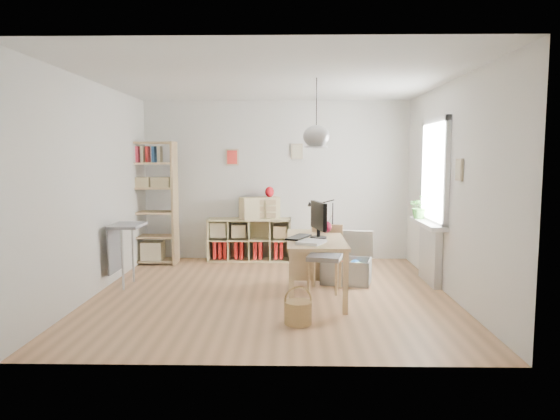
{
  "coord_description": "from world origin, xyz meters",
  "views": [
    {
      "loc": [
        0.22,
        -6.28,
        1.74
      ],
      "look_at": [
        0.1,
        0.3,
        1.05
      ],
      "focal_mm": 32.0,
      "sensor_mm": 36.0,
      "label": 1
    }
  ],
  "objects_px": {
    "cube_shelf": "(248,243)",
    "chair": "(325,253)",
    "drawer_chest": "(260,208)",
    "desk": "(315,245)",
    "storage_chest": "(348,266)",
    "tall_bookshelf": "(151,198)",
    "monitor": "(319,218)"
  },
  "relations": [
    {
      "from": "desk",
      "to": "tall_bookshelf",
      "type": "bearing_deg",
      "value": 142.99
    },
    {
      "from": "chair",
      "to": "monitor",
      "type": "distance_m",
      "value": 0.64
    },
    {
      "from": "chair",
      "to": "drawer_chest",
      "type": "bearing_deg",
      "value": 131.05
    },
    {
      "from": "cube_shelf",
      "to": "drawer_chest",
      "type": "xyz_separation_m",
      "value": [
        0.19,
        -0.04,
        0.6
      ]
    },
    {
      "from": "monitor",
      "to": "tall_bookshelf",
      "type": "bearing_deg",
      "value": 128.73
    },
    {
      "from": "storage_chest",
      "to": "monitor",
      "type": "distance_m",
      "value": 1.2
    },
    {
      "from": "tall_bookshelf",
      "to": "monitor",
      "type": "distance_m",
      "value": 3.28
    },
    {
      "from": "desk",
      "to": "cube_shelf",
      "type": "relative_size",
      "value": 1.07
    },
    {
      "from": "storage_chest",
      "to": "chair",
      "type": "bearing_deg",
      "value": -114.57
    },
    {
      "from": "cube_shelf",
      "to": "monitor",
      "type": "height_order",
      "value": "monitor"
    },
    {
      "from": "monitor",
      "to": "cube_shelf",
      "type": "bearing_deg",
      "value": 100.82
    },
    {
      "from": "desk",
      "to": "cube_shelf",
      "type": "xyz_separation_m",
      "value": [
        -1.02,
        2.23,
        -0.36
      ]
    },
    {
      "from": "cube_shelf",
      "to": "monitor",
      "type": "distance_m",
      "value": 2.59
    },
    {
      "from": "chair",
      "to": "desk",
      "type": "bearing_deg",
      "value": -100.77
    },
    {
      "from": "monitor",
      "to": "storage_chest",
      "type": "bearing_deg",
      "value": 45.47
    },
    {
      "from": "drawer_chest",
      "to": "desk",
      "type": "bearing_deg",
      "value": -93.75
    },
    {
      "from": "cube_shelf",
      "to": "chair",
      "type": "relative_size",
      "value": 1.63
    },
    {
      "from": "cube_shelf",
      "to": "storage_chest",
      "type": "height_order",
      "value": "cube_shelf"
    },
    {
      "from": "desk",
      "to": "chair",
      "type": "distance_m",
      "value": 0.41
    },
    {
      "from": "storage_chest",
      "to": "drawer_chest",
      "type": "relative_size",
      "value": 1.4
    },
    {
      "from": "desk",
      "to": "tall_bookshelf",
      "type": "relative_size",
      "value": 0.75
    },
    {
      "from": "storage_chest",
      "to": "tall_bookshelf",
      "type": "bearing_deg",
      "value": 173.16
    },
    {
      "from": "cube_shelf",
      "to": "drawer_chest",
      "type": "relative_size",
      "value": 2.2
    },
    {
      "from": "desk",
      "to": "cube_shelf",
      "type": "distance_m",
      "value": 2.48
    },
    {
      "from": "tall_bookshelf",
      "to": "chair",
      "type": "distance_m",
      "value": 3.23
    },
    {
      "from": "storage_chest",
      "to": "monitor",
      "type": "height_order",
      "value": "monitor"
    },
    {
      "from": "storage_chest",
      "to": "drawer_chest",
      "type": "bearing_deg",
      "value": 147.04
    },
    {
      "from": "tall_bookshelf",
      "to": "storage_chest",
      "type": "distance_m",
      "value": 3.41
    },
    {
      "from": "chair",
      "to": "storage_chest",
      "type": "height_order",
      "value": "chair"
    },
    {
      "from": "monitor",
      "to": "drawer_chest",
      "type": "height_order",
      "value": "monitor"
    },
    {
      "from": "chair",
      "to": "storage_chest",
      "type": "xyz_separation_m",
      "value": [
        0.34,
        0.43,
        -0.26
      ]
    },
    {
      "from": "desk",
      "to": "chair",
      "type": "height_order",
      "value": "chair"
    }
  ]
}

